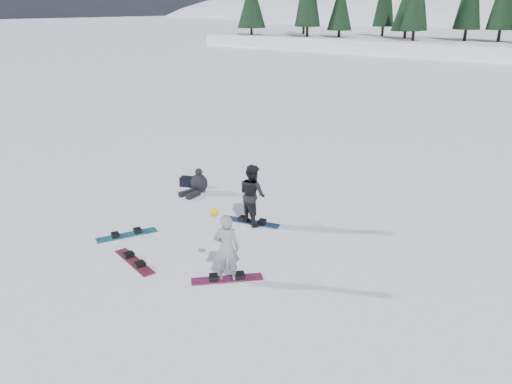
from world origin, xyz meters
TOP-DOWN VIEW (x-y plane):
  - ground at (0.00, 0.00)m, footprint 420.00×420.00m
  - snowboarder_woman at (0.94, -0.68)m, footprint 0.64×0.60m
  - snowboarder_man at (-0.44, 1.95)m, footprint 0.92×0.81m
  - seated_rider at (-3.15, 2.71)m, footprint 0.59×0.94m
  - gear_bag at (-3.85, 2.96)m, footprint 0.53×0.45m
  - snowboard_woman at (0.94, -0.68)m, footprint 1.23×1.28m
  - snowboard_man at (-0.44, 1.95)m, footprint 1.52×0.66m
  - snowboard_loose_a at (-2.45, -0.59)m, footprint 0.89×1.48m
  - snowboard_loose_b at (-1.20, -1.39)m, footprint 1.52×0.63m

SIDE VIEW (x-z plane):
  - ground at x=0.00m, z-range 0.00..0.00m
  - snowboard_woman at x=0.94m, z-range 0.00..0.03m
  - snowboard_man at x=-0.44m, z-range 0.00..0.03m
  - snowboard_loose_a at x=-2.45m, z-range 0.00..0.03m
  - snowboard_loose_b at x=-1.20m, z-range 0.00..0.03m
  - gear_bag at x=-3.85m, z-range 0.00..0.30m
  - seated_rider at x=-3.15m, z-range -0.09..0.69m
  - snowboarder_woman at x=0.94m, z-range -0.05..1.56m
  - snowboarder_man at x=-0.44m, z-range 0.00..1.61m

